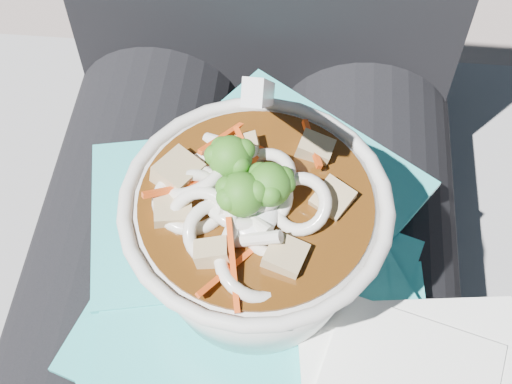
# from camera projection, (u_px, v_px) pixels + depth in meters

# --- Properties ---
(stone_ledge) EXTENTS (1.01, 0.51, 0.48)m
(stone_ledge) POSITION_uv_depth(u_px,v_px,m) (255.00, 323.00, 0.92)
(stone_ledge) COLOR gray
(stone_ledge) RESTS_ON ground
(lap) EXTENTS (0.36, 0.48, 0.16)m
(lap) POSITION_uv_depth(u_px,v_px,m) (235.00, 333.00, 0.57)
(lap) COLOR black
(lap) RESTS_ON stone_ledge
(person_body) EXTENTS (0.34, 0.94, 1.03)m
(person_body) POSITION_uv_depth(u_px,v_px,m) (247.00, 224.00, 0.61)
(person_body) COLOR black
(person_body) RESTS_ON ground
(plastic_bag) EXTENTS (0.30, 0.41, 0.02)m
(plastic_bag) POSITION_uv_depth(u_px,v_px,m) (255.00, 315.00, 0.48)
(plastic_bag) COLOR #2CB6B7
(plastic_bag) RESTS_ON lap
(udon_bowl) EXTENTS (0.18, 0.18, 0.20)m
(udon_bowl) POSITION_uv_depth(u_px,v_px,m) (254.00, 231.00, 0.44)
(udon_bowl) COLOR silver
(udon_bowl) RESTS_ON plastic_bag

